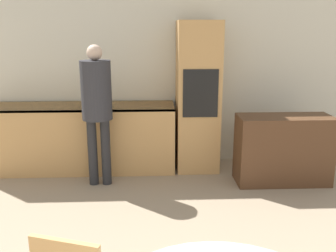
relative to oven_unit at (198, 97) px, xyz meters
The scene contains 5 objects.
wall_back 0.72m from the oven_unit, 148.50° to the left, with size 6.10×0.05×2.60m.
kitchen_counter 1.62m from the oven_unit, behind, with size 2.43×0.60×0.89m.
oven_unit is the anchor object (origin of this frame).
sideboard 1.27m from the oven_unit, 29.37° to the right, with size 1.13×0.45×0.84m.
person_standing 1.36m from the oven_unit, 157.19° to the right, with size 0.35×0.35×1.69m.
Camera 1 is at (-0.06, -0.07, 1.86)m, focal length 40.00 mm.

